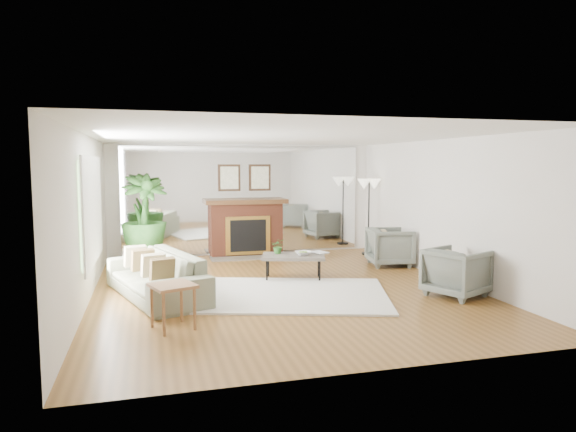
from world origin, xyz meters
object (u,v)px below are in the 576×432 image
object	(u,v)px
fireplace	(246,226)
armchair_front	(457,272)
coffee_table	(293,257)
potted_ficus	(144,219)
sofa	(156,275)
armchair_back	(390,247)
floor_lamp	(369,190)
side_table	(173,291)

from	to	relation	value
fireplace	armchair_front	size ratio (longest dim) A/B	2.47
coffee_table	potted_ficus	xyz separation A→B (m)	(-2.57, 1.69, 0.58)
sofa	potted_ficus	world-z (taller)	potted_ficus
sofa	armchair_back	world-z (taller)	armchair_back
floor_lamp	armchair_back	bearing A→B (deg)	-94.44
coffee_table	floor_lamp	distance (m)	3.25
coffee_table	potted_ficus	world-z (taller)	potted_ficus
armchair_front	side_table	size ratio (longest dim) A/B	1.30
armchair_front	coffee_table	bearing A→B (deg)	25.61
floor_lamp	side_table	bearing A→B (deg)	-136.75
armchair_back	side_table	bearing A→B (deg)	133.51
fireplace	side_table	xyz separation A→B (m)	(-1.84, -4.88, -0.18)
armchair_front	floor_lamp	size ratio (longest dim) A/B	0.48
coffee_table	sofa	distance (m)	2.47
sofa	armchair_back	size ratio (longest dim) A/B	2.80
armchair_front	potted_ficus	xyz separation A→B (m)	(-4.70, 3.49, 0.61)
coffee_table	armchair_front	world-z (taller)	armchair_front
fireplace	floor_lamp	xyz separation A→B (m)	(2.70, -0.61, 0.81)
potted_ficus	side_table	bearing A→B (deg)	-84.76
armchair_back	side_table	distance (m)	5.35
fireplace	floor_lamp	distance (m)	2.89
fireplace	sofa	world-z (taller)	fireplace
fireplace	floor_lamp	size ratio (longest dim) A/B	1.19
side_table	floor_lamp	size ratio (longest dim) A/B	0.37
side_table	fireplace	bearing A→B (deg)	69.35
potted_ficus	floor_lamp	bearing A→B (deg)	3.50
armchair_back	armchair_front	xyz separation A→B (m)	(-0.10, -2.50, -0.01)
armchair_back	side_table	xyz separation A→B (m)	(-4.44, -2.98, 0.09)
fireplace	side_table	world-z (taller)	fireplace
sofa	coffee_table	bearing A→B (deg)	87.20
potted_ficus	floor_lamp	world-z (taller)	potted_ficus
coffee_table	side_table	distance (m)	3.17
fireplace	coffee_table	bearing A→B (deg)	-82.02
fireplace	potted_ficus	world-z (taller)	fireplace
fireplace	coffee_table	xyz separation A→B (m)	(0.36, -2.60, -0.25)
floor_lamp	potted_ficus	bearing A→B (deg)	-176.50
coffee_table	armchair_front	bearing A→B (deg)	-40.13
armchair_back	armchair_front	bearing A→B (deg)	-172.72
fireplace	armchair_front	world-z (taller)	fireplace
floor_lamp	fireplace	bearing A→B (deg)	167.29
armchair_front	potted_ficus	size ratio (longest dim) A/B	0.45
side_table	potted_ficus	world-z (taller)	potted_ficus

